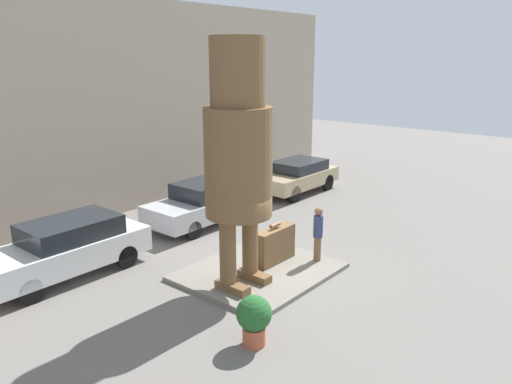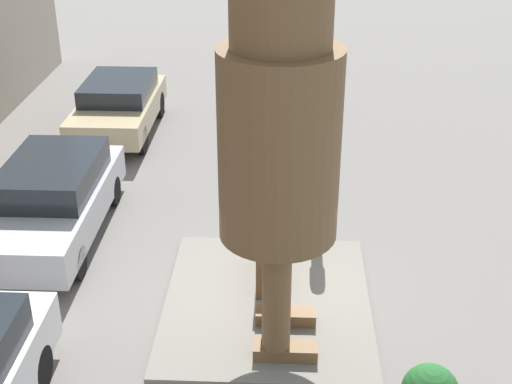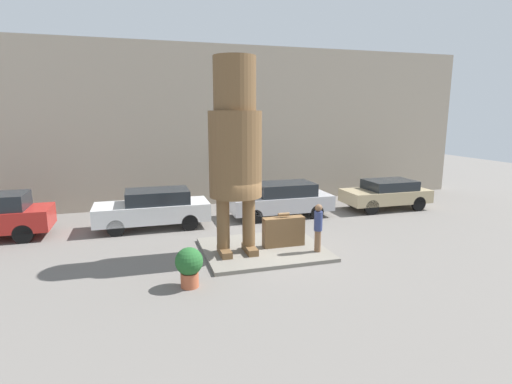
% 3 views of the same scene
% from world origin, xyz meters
% --- Properties ---
extents(ground_plane, '(60.00, 60.00, 0.00)m').
position_xyz_m(ground_plane, '(0.00, 0.00, 0.00)').
color(ground_plane, slate).
extents(pedestal, '(4.04, 3.43, 0.12)m').
position_xyz_m(pedestal, '(0.00, 0.00, 0.06)').
color(pedestal, slate).
rests_on(pedestal, ground_plane).
extents(building_backdrop, '(28.00, 0.60, 7.96)m').
position_xyz_m(building_backdrop, '(0.00, 7.88, 3.98)').
color(building_backdrop, tan).
rests_on(building_backdrop, ground_plane).
extents(statue_figure, '(1.68, 1.68, 6.20)m').
position_xyz_m(statue_figure, '(-1.00, -0.17, 3.75)').
color(statue_figure, brown).
rests_on(statue_figure, pedestal).
extents(giant_suitcase, '(1.44, 0.39, 1.17)m').
position_xyz_m(giant_suitcase, '(0.72, 0.00, 0.63)').
color(giant_suitcase, brown).
rests_on(giant_suitcase, pedestal).
extents(tourist, '(0.27, 0.27, 1.61)m').
position_xyz_m(tourist, '(1.60, -0.88, 1.00)').
color(tourist, brown).
rests_on(tourist, pedestal).
extents(parked_car_white, '(4.53, 1.76, 1.58)m').
position_xyz_m(parked_car_white, '(-3.44, 3.97, 0.84)').
color(parked_car_white, silver).
rests_on(parked_car_white, ground_plane).
extents(parked_car_silver, '(4.60, 1.84, 1.54)m').
position_xyz_m(parked_car_silver, '(2.21, 4.23, 0.81)').
color(parked_car_silver, '#B7B7BC').
rests_on(parked_car_silver, ground_plane).
extents(parked_car_tan, '(4.15, 1.86, 1.42)m').
position_xyz_m(parked_car_tan, '(7.64, 4.13, 0.78)').
color(parked_car_tan, tan).
rests_on(parked_car_tan, ground_plane).
extents(planter_pot, '(0.75, 0.75, 1.11)m').
position_xyz_m(planter_pot, '(-2.79, -2.16, 0.63)').
color(planter_pot, '#AD5638').
rests_on(planter_pot, ground_plane).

